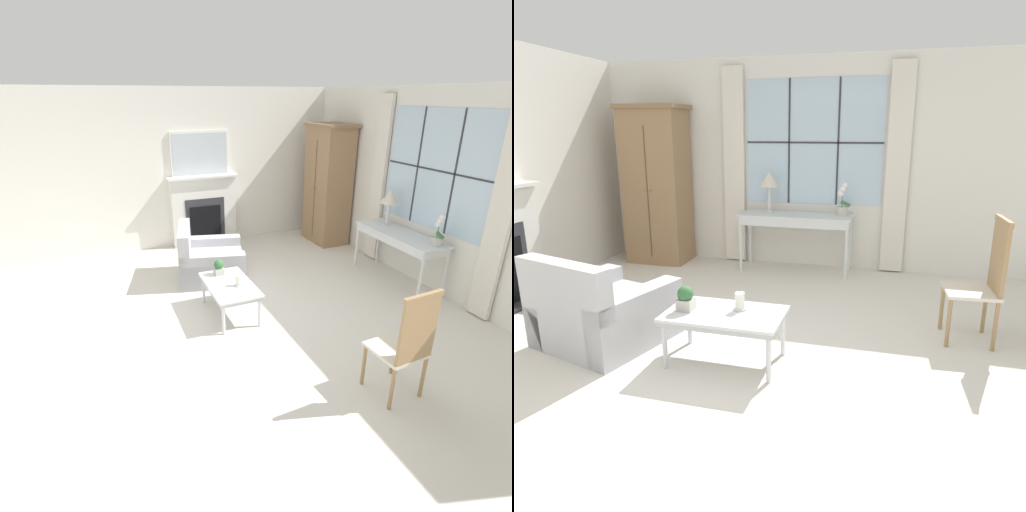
% 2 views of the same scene
% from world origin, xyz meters
% --- Properties ---
extents(ground_plane, '(14.00, 14.00, 0.00)m').
position_xyz_m(ground_plane, '(0.00, 0.00, 0.00)').
color(ground_plane, silver).
extents(wall_back_windowed, '(7.20, 0.14, 2.80)m').
position_xyz_m(wall_back_windowed, '(0.00, 3.02, 1.41)').
color(wall_back_windowed, silver).
rests_on(wall_back_windowed, ground_plane).
extents(wall_left, '(0.06, 7.20, 2.80)m').
position_xyz_m(wall_left, '(-3.03, 0.60, 1.40)').
color(wall_left, silver).
rests_on(wall_left, ground_plane).
extents(fireplace, '(0.34, 1.29, 2.08)m').
position_xyz_m(fireplace, '(-2.91, 0.46, 0.73)').
color(fireplace, '#2D2D33').
rests_on(fireplace, ground_plane).
extents(armoire, '(0.91, 0.62, 2.19)m').
position_xyz_m(armoire, '(-2.17, 2.67, 1.10)').
color(armoire, '#93704C').
rests_on(armoire, ground_plane).
extents(console_table, '(1.50, 0.51, 0.77)m').
position_xyz_m(console_table, '(-0.16, 2.68, 0.69)').
color(console_table, silver).
rests_on(console_table, ground_plane).
extents(table_lamp, '(0.28, 0.28, 0.55)m').
position_xyz_m(table_lamp, '(-0.55, 2.74, 1.20)').
color(table_lamp, silver).
rests_on(table_lamp, console_table).
extents(potted_orchid, '(0.18, 0.14, 0.44)m').
position_xyz_m(potted_orchid, '(0.44, 2.76, 0.94)').
color(potted_orchid, '#BCB7AD').
rests_on(potted_orchid, console_table).
extents(armchair_upholstered, '(1.19, 1.17, 0.83)m').
position_xyz_m(armchair_upholstered, '(-1.38, 0.10, 0.26)').
color(armchair_upholstered, '#B2B2B7').
rests_on(armchair_upholstered, ground_plane).
extents(side_chair_wooden, '(0.46, 0.46, 1.14)m').
position_xyz_m(side_chair_wooden, '(1.90, 0.98, 0.62)').
color(side_chair_wooden, beige).
rests_on(side_chair_wooden, ground_plane).
extents(coffee_table, '(0.96, 0.56, 0.44)m').
position_xyz_m(coffee_table, '(-0.18, 0.02, 0.39)').
color(coffee_table, silver).
rests_on(coffee_table, ground_plane).
extents(potted_plant_small, '(0.13, 0.13, 0.21)m').
position_xyz_m(potted_plant_small, '(-0.50, -0.02, 0.54)').
color(potted_plant_small, '#BCB7AD').
rests_on(potted_plant_small, coffee_table).
extents(pillar_candle, '(0.11, 0.11, 0.16)m').
position_xyz_m(pillar_candle, '(-0.08, 0.10, 0.50)').
color(pillar_candle, silver).
rests_on(pillar_candle, coffee_table).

